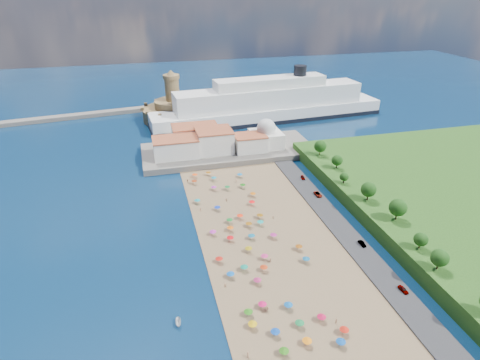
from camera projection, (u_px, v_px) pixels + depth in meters
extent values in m
plane|color=#071938|center=(246.00, 230.00, 148.01)|extent=(700.00, 700.00, 0.00)
cube|color=#59544C|center=(229.00, 151.00, 212.84)|extent=(90.00, 36.00, 3.00)
cube|color=#59544C|center=(180.00, 133.00, 238.45)|extent=(18.00, 70.00, 2.40)
cube|color=#59544C|center=(18.00, 122.00, 255.73)|extent=(199.03, 34.77, 2.60)
cube|color=silver|center=(176.00, 148.00, 200.50)|extent=(22.00, 14.00, 9.00)
cube|color=silver|center=(214.00, 141.00, 206.21)|extent=(18.00, 16.00, 11.00)
cube|color=silver|center=(250.00, 143.00, 207.40)|extent=(16.00, 12.00, 8.00)
cube|color=silver|center=(195.00, 135.00, 215.07)|extent=(24.00, 14.00, 10.00)
cube|color=silver|center=(266.00, 139.00, 213.08)|extent=(16.00, 16.00, 8.00)
sphere|color=silver|center=(266.00, 128.00, 210.40)|extent=(10.00, 10.00, 10.00)
cylinder|color=silver|center=(266.00, 121.00, 208.70)|extent=(1.20, 1.20, 1.60)
cylinder|color=olive|center=(174.00, 114.00, 263.21)|extent=(40.00, 40.00, 8.00)
cylinder|color=olive|center=(173.00, 104.00, 260.31)|extent=(24.00, 24.00, 5.00)
cylinder|color=olive|center=(172.00, 90.00, 256.06)|extent=(9.00, 9.00, 14.00)
cylinder|color=olive|center=(171.00, 77.00, 252.40)|extent=(10.40, 10.40, 2.40)
cone|color=olive|center=(171.00, 72.00, 251.20)|extent=(6.00, 6.00, 3.00)
cube|color=black|center=(269.00, 118.00, 264.16)|extent=(156.52, 34.69, 2.50)
cube|color=white|center=(269.00, 113.00, 262.66)|extent=(155.50, 34.22, 9.25)
cube|color=white|center=(270.00, 97.00, 257.83)|extent=(124.43, 27.78, 12.34)
cube|color=white|center=(270.00, 82.00, 253.70)|extent=(72.86, 19.80, 6.17)
cylinder|color=black|center=(300.00, 70.00, 256.83)|extent=(8.23, 8.23, 6.17)
cylinder|color=gray|center=(262.00, 306.00, 111.78)|extent=(0.07, 0.07, 2.00)
cone|color=#C81052|center=(262.00, 303.00, 111.38)|extent=(2.50, 2.50, 0.60)
cylinder|color=gray|center=(251.00, 237.00, 141.70)|extent=(0.07, 0.07, 2.00)
cone|color=#0F6289|center=(251.00, 235.00, 141.30)|extent=(2.50, 2.50, 0.60)
cylinder|color=gray|center=(341.00, 343.00, 100.20)|extent=(0.07, 0.07, 2.00)
cone|color=#0C49A3|center=(341.00, 341.00, 99.80)|extent=(2.50, 2.50, 0.60)
cylinder|color=gray|center=(264.00, 257.00, 131.24)|extent=(0.07, 0.07, 2.00)
cone|color=#C92B6B|center=(265.00, 255.00, 130.84)|extent=(2.50, 2.50, 0.60)
cylinder|color=gray|center=(197.00, 202.00, 164.39)|extent=(0.07, 0.07, 2.00)
cone|color=#0F858B|center=(197.00, 200.00, 163.99)|extent=(2.50, 2.50, 0.60)
cylinder|color=gray|center=(288.00, 306.00, 111.55)|extent=(0.07, 0.07, 2.00)
cone|color=#0C55A1|center=(288.00, 304.00, 111.15)|extent=(2.50, 2.50, 0.60)
cylinder|color=gray|center=(214.00, 179.00, 183.21)|extent=(0.07, 0.07, 2.00)
cone|color=#0F7092|center=(214.00, 177.00, 182.81)|extent=(2.50, 2.50, 0.60)
cylinder|color=gray|center=(249.00, 225.00, 148.71)|extent=(0.07, 0.07, 2.00)
cone|color=#8A520C|center=(249.00, 223.00, 148.31)|extent=(2.50, 2.50, 0.60)
cylinder|color=gray|center=(306.00, 260.00, 129.92)|extent=(0.07, 0.07, 2.00)
cone|color=#0E5889|center=(306.00, 258.00, 129.52)|extent=(2.50, 2.50, 0.60)
cylinder|color=gray|center=(249.00, 250.00, 134.99)|extent=(0.07, 0.07, 2.00)
cone|color=#9F870E|center=(249.00, 248.00, 134.59)|extent=(2.50, 2.50, 0.60)
cylinder|color=gray|center=(213.00, 233.00, 143.91)|extent=(0.07, 0.07, 2.00)
cone|color=#B927A8|center=(213.00, 231.00, 143.51)|extent=(2.50, 2.50, 0.60)
cylinder|color=gray|center=(284.00, 352.00, 97.70)|extent=(0.07, 0.07, 2.00)
cone|color=#297214|center=(284.00, 350.00, 97.30)|extent=(2.50, 2.50, 0.60)
cylinder|color=gray|center=(194.00, 182.00, 180.16)|extent=(0.07, 0.07, 2.00)
cone|color=#972F0D|center=(194.00, 180.00, 179.76)|extent=(2.50, 2.50, 0.60)
cylinder|color=gray|center=(243.00, 186.00, 176.85)|extent=(0.07, 0.07, 2.00)
cone|color=#1A6A13|center=(243.00, 184.00, 176.45)|extent=(2.50, 2.50, 0.60)
cylinder|color=gray|center=(253.00, 326.00, 105.33)|extent=(0.07, 0.07, 2.00)
cone|color=gold|center=(253.00, 323.00, 104.93)|extent=(2.50, 2.50, 0.60)
cylinder|color=gray|center=(252.00, 203.00, 163.24)|extent=(0.07, 0.07, 2.00)
cone|color=#FF0B0F|center=(252.00, 201.00, 162.84)|extent=(2.50, 2.50, 0.60)
cylinder|color=gray|center=(299.00, 248.00, 135.98)|extent=(0.07, 0.07, 2.00)
cone|color=#8E470C|center=(299.00, 246.00, 135.58)|extent=(2.50, 2.50, 0.60)
cylinder|color=gray|center=(257.00, 281.00, 120.75)|extent=(0.07, 0.07, 2.00)
cone|color=#9E2253|center=(257.00, 279.00, 120.35)|extent=(2.50, 2.50, 0.60)
cylinder|color=gray|center=(208.00, 174.00, 188.20)|extent=(0.07, 0.07, 2.00)
cone|color=#8E520C|center=(208.00, 172.00, 187.79)|extent=(2.50, 2.50, 0.60)
cylinder|color=gray|center=(227.00, 188.00, 175.10)|extent=(0.07, 0.07, 2.00)
cone|color=#126A2B|center=(227.00, 186.00, 174.70)|extent=(2.50, 2.50, 0.60)
cylinder|color=gray|center=(321.00, 318.00, 107.54)|extent=(0.07, 0.07, 2.00)
cone|color=#BA0E3B|center=(322.00, 316.00, 107.14)|extent=(2.50, 2.50, 0.60)
cylinder|color=gray|center=(273.00, 236.00, 142.15)|extent=(0.07, 0.07, 2.00)
cone|color=#A72377|center=(274.00, 234.00, 141.75)|extent=(2.50, 2.50, 0.60)
cylinder|color=gray|center=(217.00, 208.00, 159.37)|extent=(0.07, 0.07, 2.00)
cone|color=#0D2DB1|center=(217.00, 207.00, 158.97)|extent=(2.50, 2.50, 0.60)
cylinder|color=gray|center=(248.00, 313.00, 109.21)|extent=(0.07, 0.07, 2.00)
cone|color=#277514|center=(248.00, 311.00, 108.81)|extent=(2.50, 2.50, 0.60)
cylinder|color=gray|center=(230.00, 239.00, 140.57)|extent=(0.07, 0.07, 2.00)
cone|color=red|center=(230.00, 237.00, 140.17)|extent=(2.50, 2.50, 0.60)
cylinder|color=gray|center=(195.00, 176.00, 186.14)|extent=(0.07, 0.07, 2.00)
cone|color=#FF4A0B|center=(195.00, 174.00, 185.73)|extent=(2.50, 2.50, 0.60)
cylinder|color=gray|center=(240.00, 176.00, 186.30)|extent=(0.07, 0.07, 2.00)
cone|color=#0D69AD|center=(240.00, 174.00, 185.90)|extent=(2.50, 2.50, 0.60)
cylinder|color=gray|center=(253.00, 195.00, 169.61)|extent=(0.07, 0.07, 2.00)
cone|color=#CB5F0B|center=(253.00, 193.00, 169.21)|extent=(2.50, 2.50, 0.60)
cylinder|color=gray|center=(219.00, 260.00, 129.96)|extent=(0.07, 0.07, 2.00)
cone|color=red|center=(219.00, 258.00, 129.56)|extent=(2.50, 2.50, 0.60)
cylinder|color=gray|center=(230.00, 229.00, 146.25)|extent=(0.07, 0.07, 2.00)
cone|color=#EF5F0C|center=(230.00, 227.00, 145.84)|extent=(2.50, 2.50, 0.60)
cylinder|color=gray|center=(299.00, 324.00, 105.68)|extent=(0.07, 0.07, 2.00)
cone|color=#147337|center=(300.00, 322.00, 105.28)|extent=(2.50, 2.50, 0.60)
cylinder|color=gray|center=(240.00, 217.00, 153.72)|extent=(0.07, 0.07, 2.00)
cone|color=#FF2A0B|center=(240.00, 215.00, 153.32)|extent=(2.50, 2.50, 0.60)
cylinder|color=gray|center=(244.00, 268.00, 126.25)|extent=(0.07, 0.07, 2.00)
cone|color=#0D7D62|center=(244.00, 266.00, 125.85)|extent=(2.50, 2.50, 0.60)
cylinder|color=gray|center=(214.00, 188.00, 174.88)|extent=(0.07, 0.07, 2.00)
cone|color=#A924A1|center=(214.00, 186.00, 174.48)|extent=(2.50, 2.50, 0.60)
cylinder|color=gray|center=(230.00, 275.00, 123.27)|extent=(0.07, 0.07, 2.00)
cone|color=#0D57B0|center=(230.00, 273.00, 122.87)|extent=(2.50, 2.50, 0.60)
cylinder|color=gray|center=(275.00, 333.00, 103.06)|extent=(0.07, 0.07, 2.00)
cone|color=#0D42AA|center=(275.00, 331.00, 102.66)|extent=(2.50, 2.50, 0.60)
cylinder|color=gray|center=(230.00, 221.00, 151.03)|extent=(0.07, 0.07, 2.00)
cone|color=#136E25|center=(230.00, 219.00, 150.62)|extent=(2.50, 2.50, 0.60)
cylinder|color=gray|center=(344.00, 331.00, 103.62)|extent=(0.07, 0.07, 2.00)
cone|color=red|center=(344.00, 329.00, 103.21)|extent=(2.50, 2.50, 0.60)
cylinder|color=gray|center=(307.00, 342.00, 100.44)|extent=(0.07, 0.07, 2.00)
cone|color=orange|center=(307.00, 340.00, 100.04)|extent=(2.50, 2.50, 0.60)
cylinder|color=gray|center=(260.00, 223.00, 149.79)|extent=(0.07, 0.07, 2.00)
cone|color=#10978F|center=(260.00, 221.00, 149.39)|extent=(2.50, 2.50, 0.60)
cylinder|color=gray|center=(264.00, 269.00, 126.13)|extent=(0.07, 0.07, 2.00)
cone|color=red|center=(264.00, 266.00, 125.73)|extent=(2.50, 2.50, 0.60)
cylinder|color=gray|center=(260.00, 216.00, 154.05)|extent=(0.07, 0.07, 2.00)
cone|color=#86530C|center=(260.00, 214.00, 153.65)|extent=(2.50, 2.50, 0.60)
imported|color=tan|center=(188.00, 181.00, 181.72)|extent=(0.98, 1.15, 1.85)
imported|color=tan|center=(201.00, 210.00, 158.92)|extent=(1.09, 0.70, 1.59)
imported|color=tan|center=(336.00, 321.00, 106.77)|extent=(0.76, 1.12, 1.77)
imported|color=tan|center=(270.00, 260.00, 130.36)|extent=(0.77, 0.94, 1.66)
imported|color=tan|center=(226.00, 200.00, 165.82)|extent=(0.82, 0.94, 1.64)
imported|color=tan|center=(236.00, 181.00, 181.54)|extent=(0.82, 1.15, 1.62)
imported|color=tan|center=(248.00, 355.00, 97.21)|extent=(0.84, 1.03, 1.83)
imported|color=tan|center=(225.00, 285.00, 119.29)|extent=(0.82, 0.74, 1.89)
imported|color=tan|center=(267.00, 309.00, 110.86)|extent=(1.58, 1.44, 1.76)
imported|color=tan|center=(273.00, 217.00, 153.70)|extent=(0.57, 0.69, 1.64)
imported|color=white|center=(178.00, 323.00, 106.95)|extent=(1.55, 3.63, 1.37)
imported|color=gray|center=(403.00, 289.00, 117.55)|extent=(1.87, 3.73, 1.22)
imported|color=gray|center=(318.00, 194.00, 169.74)|extent=(2.35, 4.89, 1.34)
imported|color=gray|center=(303.00, 177.00, 184.26)|extent=(2.09, 3.93, 1.27)
imported|color=gray|center=(362.00, 244.00, 138.07)|extent=(1.45, 3.71, 1.20)
cylinder|color=#382314|center=(438.00, 265.00, 117.99)|extent=(0.50, 0.50, 2.93)
sphere|color=#14380F|center=(440.00, 258.00, 116.81)|extent=(5.27, 5.27, 5.27)
cylinder|color=#382314|center=(420.00, 245.00, 127.23)|extent=(0.50, 0.50, 2.48)
sphere|color=#14380F|center=(421.00, 239.00, 126.23)|extent=(4.46, 4.46, 4.46)
cylinder|color=#382314|center=(396.00, 215.00, 142.48)|extent=(0.50, 0.50, 3.50)
sphere|color=#14380F|center=(398.00, 207.00, 141.08)|extent=(6.31, 6.31, 6.31)
cylinder|color=#382314|center=(368.00, 196.00, 155.28)|extent=(0.50, 0.50, 3.29)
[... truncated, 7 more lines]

